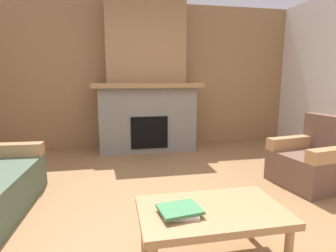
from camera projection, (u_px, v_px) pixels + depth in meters
name	position (u px, v px, depth m)	size (l,w,h in m)	color
ground	(180.00, 217.00, 2.59)	(9.00, 9.00, 0.00)	olive
wall_back_wood_panel	(144.00, 76.00, 5.25)	(6.00, 0.12, 2.70)	#997047
fireplace	(146.00, 86.00, 4.92)	(1.90, 0.82, 2.70)	gray
armchair	(314.00, 162.00, 3.33)	(0.87, 0.87, 0.85)	brown
coffee_table	(211.00, 216.00, 1.86)	(1.00, 0.60, 0.43)	tan
book_stack_near_edge	(180.00, 211.00, 1.77)	(0.30, 0.25, 0.05)	beige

